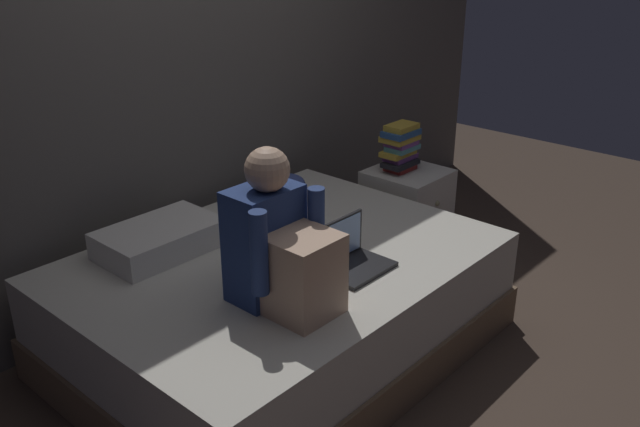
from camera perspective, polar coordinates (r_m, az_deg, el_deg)
The scene contains 9 objects.
ground_plane at distance 3.43m, azimuth 2.85°, elevation -11.67°, with size 8.00×8.00×0.00m, color #47382D.
wall_back at distance 3.73m, azimuth -11.55°, elevation 13.34°, with size 5.60×0.10×2.70m, color #605B56.
bed at distance 3.34m, azimuth -3.29°, elevation -7.53°, with size 2.00×1.50×0.52m.
nightstand at distance 4.33m, azimuth 7.24°, elevation 0.11°, with size 0.44×0.46×0.55m.
person_sitting at distance 2.71m, azimuth -3.38°, elevation -2.85°, with size 0.39×0.44×0.66m.
laptop at distance 3.07m, azimuth 2.52°, elevation -3.63°, with size 0.32×0.23×0.22m.
pillow at distance 3.30m, azimuth -13.28°, elevation -2.08°, with size 0.56×0.36×0.13m, color silver.
book_stack at distance 4.19m, azimuth 6.78°, elevation 5.59°, with size 0.25×0.17×0.29m.
clothes_pile at distance 3.86m, azimuth -3.01°, elevation 2.14°, with size 0.27×0.20×0.13m.
Camera 1 is at (-2.21, -1.75, 1.96)m, focal length 38.10 mm.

